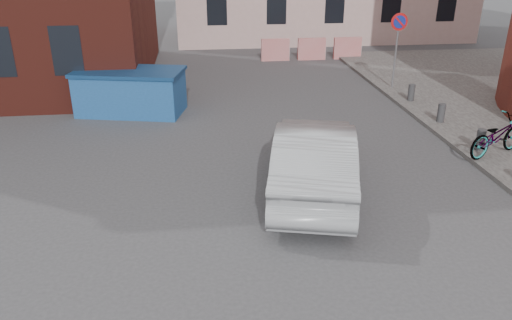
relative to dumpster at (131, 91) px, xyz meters
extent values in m
plane|color=#38383A|center=(3.22, -7.94, -0.70)|extent=(120.00, 120.00, 0.00)
cylinder|color=gray|center=(9.22, 1.56, 0.72)|extent=(0.07, 0.07, 2.60)
cylinder|color=red|center=(9.22, 1.54, 1.77)|extent=(0.60, 0.03, 0.60)
cylinder|color=navy|center=(9.22, 1.52, 1.77)|extent=(0.44, 0.03, 0.44)
cylinder|color=#3A3A3D|center=(9.22, -4.54, -0.30)|extent=(0.22, 0.22, 0.55)
cylinder|color=#3A3A3D|center=(9.22, -2.34, -0.30)|extent=(0.22, 0.22, 0.55)
cylinder|color=#3A3A3D|center=(9.22, -0.14, -0.30)|extent=(0.22, 0.22, 0.55)
cube|color=red|center=(5.72, 7.06, -0.20)|extent=(1.30, 0.18, 1.00)
cube|color=red|center=(7.42, 7.06, -0.20)|extent=(1.30, 0.18, 1.00)
cube|color=red|center=(9.12, 7.06, -0.20)|extent=(1.30, 0.18, 1.00)
cube|color=#21579D|center=(0.00, 0.00, -0.06)|extent=(3.47, 2.27, 1.28)
cube|color=navy|center=(0.00, 0.00, 0.63)|extent=(3.60, 2.39, 0.11)
imported|color=#9A9DA1|center=(4.52, -6.05, 0.07)|extent=(2.68, 4.94, 1.54)
imported|color=black|center=(9.42, -4.88, -0.08)|extent=(2.00, 1.36, 0.99)
camera|label=1|loc=(2.14, -15.64, 4.30)|focal=35.00mm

